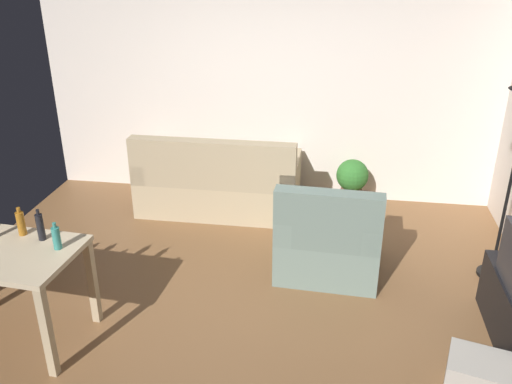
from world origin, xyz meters
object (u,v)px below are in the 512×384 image
Objects in this scene: armchair at (328,240)px; bottle_dark at (40,227)px; couch at (218,185)px; bottle_amber at (21,223)px; potted_plant at (352,180)px; bottle_tall at (56,238)px; storage_box at (484,380)px.

armchair is 3.85× the size of bottle_dark.
couch is 7.85× the size of bottle_amber.
potted_plant is at bearing -168.01° from couch.
potted_plant is 3.53m from bottle_amber.
bottle_amber is (-2.27, -1.05, 0.54)m from armchair.
couch is at bearing 68.99° from bottle_dark.
armchair is at bearing 32.14° from bottle_tall.
storage_box is (2.31, -2.50, -0.16)m from couch.
potted_plant is 1.42m from armchair.
storage_box is at bearing 129.95° from armchair.
bottle_tall is at bearing 73.88° from couch.
storage_box is at bearing -73.35° from potted_plant.
armchair is at bearing 138.93° from couch.
couch is at bearing -38.07° from armchair.
couch is 3.41m from storage_box.
storage_box is (0.84, -2.81, -0.18)m from potted_plant.
potted_plant is 0.60× the size of armchair.
bottle_tall is (0.36, -0.16, -0.01)m from bottle_amber.
couch is at bearing 132.75° from storage_box.
storage_box is at bearing 132.75° from couch.
bottle_amber is 0.92× the size of bottle_dark.
storage_box is 3.43m from bottle_amber.
couch is at bearing 64.43° from bottle_amber.
bottle_amber is at bearing 156.64° from bottle_tall.
armchair is (-0.22, -1.40, -0.01)m from potted_plant.
couch and armchair have the same top height.
potted_plant is at bearing 47.22° from bottle_dark.
couch is 2.41m from bottle_dark.
bottle_amber reaches higher than storage_box.
bottle_dark is (-2.09, -1.10, 0.55)m from armchair.
armchair is at bearing 126.95° from storage_box.
couch reaches higher than storage_box.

